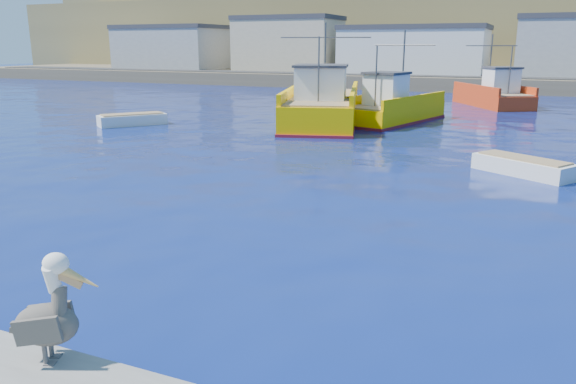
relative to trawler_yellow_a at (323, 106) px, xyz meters
The scene contains 9 objects.
ground 28.68m from the trawler_yellow_a, 73.34° to the right, with size 260.00×260.00×0.00m, color #070F52.
dock_bollards 32.09m from the trawler_yellow_a, 74.05° to the right, with size 36.20×0.20×0.30m.
far_shore 82.53m from the trawler_yellow_a, 84.26° to the left, with size 200.00×81.00×24.00m.
trawler_yellow_a is the anchor object (origin of this frame).
trawler_yellow_b 4.99m from the trawler_yellow_a, 29.61° to the left, with size 5.67×10.20×6.31m.
boat_orange 19.16m from the trawler_yellow_a, 58.55° to the left, with size 7.53×9.53×6.18m.
skiff_left 12.95m from the trawler_yellow_a, 152.17° to the right, with size 3.89×4.45×0.96m.
skiff_mid 17.52m from the trawler_yellow_a, 41.22° to the right, with size 4.23×3.38×0.89m.
pelican 31.55m from the trawler_yellow_a, 77.44° to the right, with size 1.41×0.91×1.79m.
Camera 1 is at (5.12, -9.03, 5.27)m, focal length 35.00 mm.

